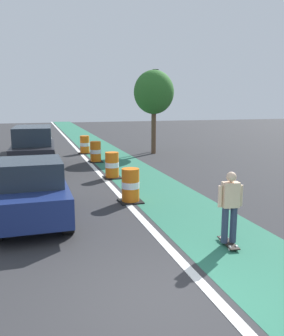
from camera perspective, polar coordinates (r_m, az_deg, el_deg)
The scene contains 13 objects.
ground_plane at distance 6.14m, azimuth 3.32°, elevation -20.88°, with size 100.00×100.00×0.00m, color #2D2D30.
bike_lane_strip at distance 17.72m, azimuth -2.71°, elevation 0.20°, with size 2.50×80.00×0.01m, color #286B51.
lane_divider_stripe at distance 17.42m, azimuth -7.50°, elevation -0.06°, with size 0.20×80.00×0.01m, color silver.
skateboarder_on_lane at distance 8.21m, azimuth 13.73°, elevation -5.93°, with size 0.57×0.82×1.69m.
parked_sedan_nearest at distance 10.06m, azimuth -17.18°, elevation -3.51°, with size 1.95×4.11×1.70m.
parked_suv_second at distance 17.41m, azimuth -16.76°, elevation 3.01°, with size 2.09×4.68×2.04m.
parked_sedan_third at distance 23.15m, azimuth -16.61°, elevation 4.29°, with size 2.01×4.15×1.70m.
traffic_barrel_front at distance 11.51m, azimuth -1.83°, elevation -2.82°, with size 0.73×0.73×1.09m.
traffic_barrel_mid at distance 15.12m, azimuth -4.76°, elevation 0.40°, with size 0.73×0.73×1.09m.
traffic_barrel_back at distance 19.19m, azimuth -7.35°, elevation 2.52°, with size 0.73×0.73×1.09m.
traffic_barrel_far at distance 22.37m, azimuth -9.04°, elevation 3.62°, with size 0.73×0.73×1.09m.
traffic_light_corner at distance 23.00m, azimuth 2.11°, elevation 11.35°, with size 0.41×0.32×5.10m.
street_tree_sidewalk at distance 22.00m, azimuth 1.88°, elevation 11.82°, with size 2.40×2.40×5.00m.
Camera 1 is at (-1.83, -4.91, 3.21)m, focal length 38.56 mm.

